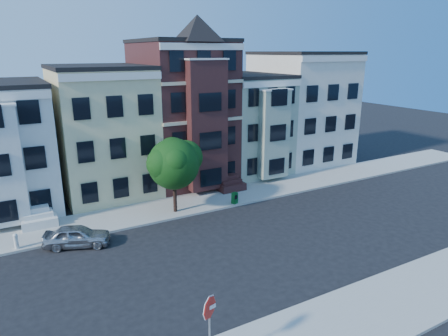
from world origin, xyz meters
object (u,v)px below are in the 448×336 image
street_tree (174,167)px  stop_sign (209,327)px  fire_hydrant (16,243)px  parked_car (77,236)px  newspaper_box (235,198)px

street_tree → stop_sign: 15.16m
fire_hydrant → stop_sign: stop_sign is taller
street_tree → parked_car: size_ratio=1.72×
parked_car → stop_sign: 12.81m
newspaper_box → parked_car: bearing=166.6°
newspaper_box → stop_sign: stop_sign is taller
fire_hydrant → parked_car: bearing=-19.2°
parked_car → newspaper_box: (11.66, 1.10, -0.07)m
fire_hydrant → newspaper_box: bearing=-0.1°
stop_sign → newspaper_box: bearing=44.1°
newspaper_box → fire_hydrant: bearing=161.1°
street_tree → newspaper_box: street_tree is taller
street_tree → stop_sign: size_ratio=2.02×
street_tree → parked_car: bearing=-165.4°
street_tree → fire_hydrant: bearing=-176.0°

